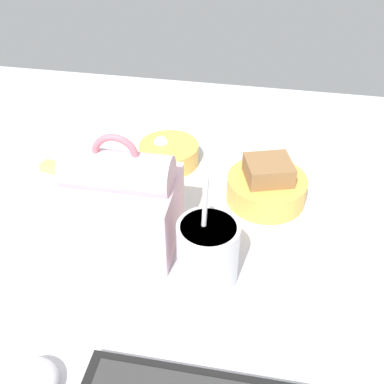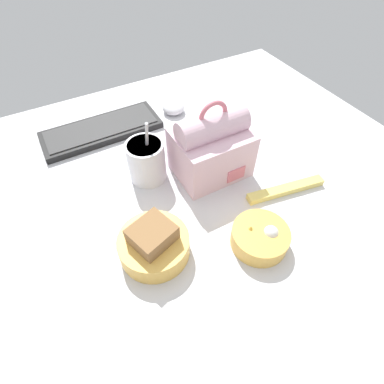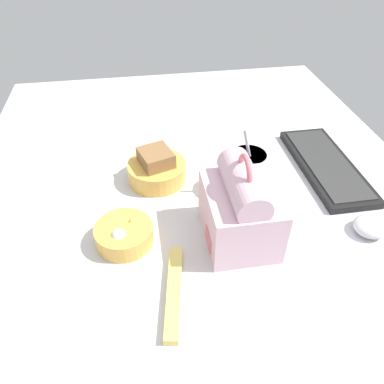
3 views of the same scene
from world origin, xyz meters
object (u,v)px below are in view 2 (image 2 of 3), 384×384
Objects in this scene: keyboard at (102,130)px; soup_cup at (146,160)px; bento_bowl_snacks at (260,237)px; chopstick_case at (286,189)px; computer_mouse at (173,108)px; lunch_bag at (211,148)px; bento_bowl_sandwich at (154,244)px.

soup_cup is (4.78, -22.42, 4.27)cm from keyboard.
chopstick_case is at bearing 30.03° from bento_bowl_snacks.
computer_mouse reaches higher than keyboard.
lunch_bag is at bearing -21.20° from soup_cup.
soup_cup is at bearing 158.80° from lunch_bag.
computer_mouse is (3.31, 27.22, -5.91)cm from lunch_bag.
chopstick_case is (26.30, -20.31, -4.49)cm from soup_cup.
soup_cup is at bearing -77.97° from keyboard.
keyboard is at bearing 108.43° from bento_bowl_snacks.
keyboard is 52.84cm from chopstick_case.
chopstick_case is at bearing -0.21° from bento_bowl_sandwich.
bento_bowl_sandwich is 2.02× the size of computer_mouse.
soup_cup is at bearing -129.16° from computer_mouse.
chopstick_case is at bearing -53.97° from keyboard.
lunch_bag is 1.71× the size of bento_bowl_snacks.
bento_bowl_sandwich is at bearing 156.98° from bento_bowl_snacks.
keyboard is 1.95× the size of soup_cup.
soup_cup is 0.87× the size of chopstick_case.
keyboard is at bearing 102.03° from soup_cup.
computer_mouse is (17.64, 21.66, -3.72)cm from soup_cup.
keyboard is 22.44cm from computer_mouse.
computer_mouse is at bearing 83.79° from bento_bowl_snacks.
computer_mouse is (22.42, -0.76, 0.55)cm from keyboard.
lunch_bag reaches higher than bento_bowl_snacks.
computer_mouse is at bearing 59.18° from bento_bowl_sandwich.
bento_bowl_snacks reaches higher than chopstick_case.
lunch_bag is 15.53cm from soup_cup.
chopstick_case is at bearing -78.34° from computer_mouse.
bento_bowl_sandwich is at bearing -93.42° from keyboard.
bento_bowl_sandwich is (-7.32, -20.18, -2.25)cm from soup_cup.
soup_cup is at bearing 113.17° from bento_bowl_snacks.
keyboard is at bearing 124.33° from lunch_bag.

